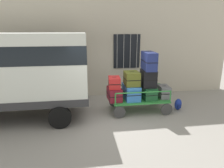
# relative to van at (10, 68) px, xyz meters

# --- Properties ---
(ground_plane) EXTENTS (40.00, 40.00, 0.00)m
(ground_plane) POSITION_rel_van_xyz_m (3.17, -0.42, -1.75)
(ground_plane) COLOR gray
(building_wall) EXTENTS (12.00, 0.38, 5.00)m
(building_wall) POSITION_rel_van_xyz_m (3.17, 2.25, 0.75)
(building_wall) COLOR #BCB29E
(building_wall) RESTS_ON ground
(van) EXTENTS (4.91, 1.94, 2.85)m
(van) POSITION_rel_van_xyz_m (0.00, 0.00, 0.00)
(van) COLOR silver
(van) RESTS_ON ground
(luggage_cart) EXTENTS (2.13, 1.16, 0.48)m
(luggage_cart) POSITION_rel_van_xyz_m (4.35, 0.06, -1.36)
(luggage_cart) COLOR #2D8438
(luggage_cart) RESTS_ON ground
(cart_railing) EXTENTS (2.01, 1.02, 0.42)m
(cart_railing) POSITION_rel_van_xyz_m (4.35, 0.06, -0.93)
(cart_railing) COLOR #2D8438
(cart_railing) RESTS_ON luggage_cart
(suitcase_left_bottom) EXTENTS (0.50, 0.75, 0.46)m
(suitcase_left_bottom) POSITION_rel_van_xyz_m (3.40, 0.04, -1.04)
(suitcase_left_bottom) COLOR maroon
(suitcase_left_bottom) RESTS_ON luggage_cart
(suitcase_left_middle) EXTENTS (0.46, 0.66, 0.39)m
(suitcase_left_middle) POSITION_rel_van_xyz_m (3.40, 0.07, -0.62)
(suitcase_left_middle) COLOR #B21E1E
(suitcase_left_middle) RESTS_ON suitcase_left_bottom
(suitcase_midleft_bottom) EXTENTS (0.54, 0.91, 0.53)m
(suitcase_midleft_bottom) POSITION_rel_van_xyz_m (4.03, 0.09, -1.01)
(suitcase_midleft_bottom) COLOR #3372C6
(suitcase_midleft_bottom) RESTS_ON luggage_cart
(suitcase_midleft_middle) EXTENTS (0.51, 0.63, 0.50)m
(suitcase_midleft_middle) POSITION_rel_van_xyz_m (4.03, 0.04, -0.49)
(suitcase_midleft_middle) COLOR #4C5119
(suitcase_midleft_middle) RESTS_ON suitcase_midleft_bottom
(suitcase_center_bottom) EXTENTS (0.54, 0.85, 0.45)m
(suitcase_center_bottom) POSITION_rel_van_xyz_m (4.66, 0.08, -1.05)
(suitcase_center_bottom) COLOR #194C28
(suitcase_center_bottom) RESTS_ON luggage_cart
(suitcase_center_middle) EXTENTS (0.53, 0.70, 0.62)m
(suitcase_center_middle) POSITION_rel_van_xyz_m (4.66, 0.09, -0.51)
(suitcase_center_middle) COLOR black
(suitcase_center_middle) RESTS_ON suitcase_center_bottom
(suitcase_center_top) EXTENTS (0.45, 0.97, 0.64)m
(suitcase_center_top) POSITION_rel_van_xyz_m (4.66, 0.10, 0.12)
(suitcase_center_top) COLOR navy
(suitcase_center_top) RESTS_ON suitcase_center_middle
(suitcase_midright_bottom) EXTENTS (0.42, 0.66, 0.45)m
(suitcase_midright_bottom) POSITION_rel_van_xyz_m (5.29, 0.07, -1.05)
(suitcase_midright_bottom) COLOR slate
(suitcase_midright_bottom) RESTS_ON luggage_cart
(backpack) EXTENTS (0.27, 0.22, 0.44)m
(backpack) POSITION_rel_van_xyz_m (5.83, -0.09, -1.53)
(backpack) COLOR navy
(backpack) RESTS_ON ground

